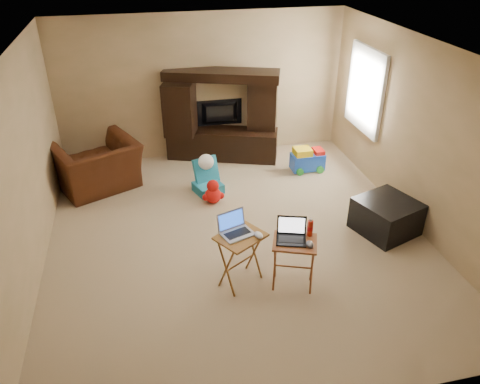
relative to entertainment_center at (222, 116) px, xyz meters
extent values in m
plane|color=beige|center=(-0.28, -2.48, -0.80)|extent=(5.50, 5.50, 0.00)
plane|color=silver|center=(-0.28, -2.48, 1.70)|extent=(5.50, 5.50, 0.00)
plane|color=tan|center=(-0.28, 0.27, 0.45)|extent=(5.00, 0.00, 5.00)
plane|color=tan|center=(-0.28, -5.23, 0.45)|extent=(5.00, 0.00, 5.00)
plane|color=tan|center=(-2.78, -2.48, 0.45)|extent=(0.00, 5.50, 5.50)
plane|color=tan|center=(2.22, -2.48, 0.45)|extent=(0.00, 5.50, 5.50)
plane|color=white|center=(2.20, -0.93, 0.60)|extent=(0.00, 1.20, 1.20)
cube|color=white|center=(2.18, -0.93, 0.60)|extent=(0.06, 1.14, 1.34)
cube|color=black|center=(0.00, 0.00, 0.00)|extent=(2.01, 1.11, 1.60)
imported|color=black|center=(0.00, 0.19, -0.03)|extent=(0.81, 0.12, 0.47)
imported|color=#47240F|center=(-2.15, -0.67, -0.41)|extent=(1.53, 1.46, 0.78)
cube|color=black|center=(1.75, -2.81, -0.57)|extent=(0.93, 0.93, 0.47)
cube|color=#9B6325|center=(-0.44, -3.42, -0.46)|extent=(0.66, 0.62, 0.67)
cube|color=brown|center=(0.14, -3.61, -0.48)|extent=(0.59, 0.54, 0.63)
cube|color=#AEAFB3|center=(-0.47, -3.39, -0.01)|extent=(0.43, 0.39, 0.24)
cube|color=black|center=(0.10, -3.59, -0.05)|extent=(0.40, 0.36, 0.24)
ellipsoid|color=silver|center=(-0.25, -3.49, -0.10)|extent=(0.12, 0.15, 0.06)
ellipsoid|color=#444449|center=(0.27, -3.73, -0.14)|extent=(0.10, 0.14, 0.05)
cylinder|color=red|center=(0.34, -3.53, -0.07)|extent=(0.06, 0.06, 0.20)
camera|label=1|loc=(-1.39, -7.63, 2.93)|focal=35.00mm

